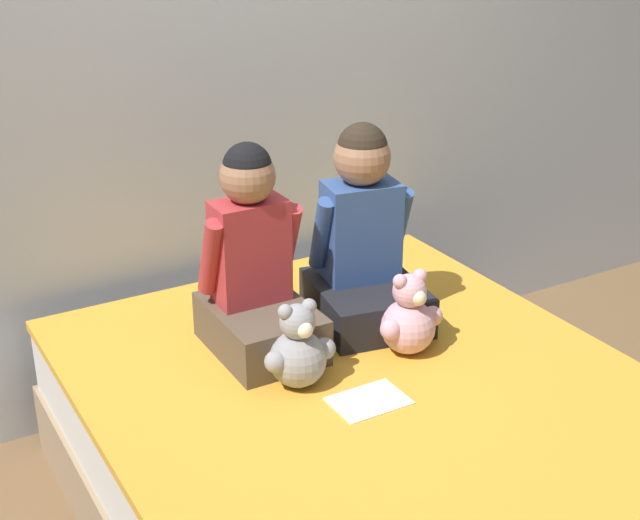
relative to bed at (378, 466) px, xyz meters
The scene contains 7 objects.
wall_behind_bed 1.48m from the bed, 90.00° to the left, with size 8.00×0.06×2.50m.
bed is the anchor object (origin of this frame).
child_on_left 0.68m from the bed, 113.17° to the left, with size 0.31×0.40×0.64m.
child_on_right 0.70m from the bed, 63.73° to the left, with size 0.39×0.44×0.65m.
teddy_bear_held_by_left_child 0.44m from the bed, 140.00° to the left, with size 0.22×0.17×0.26m.
teddy_bear_held_by_right_child 0.45m from the bed, 37.14° to the left, with size 0.22×0.17×0.27m.
sign_card 0.26m from the bed, 154.57° to the right, with size 0.21×0.15×0.00m.
Camera 1 is at (-1.23, -1.79, 1.85)m, focal length 50.00 mm.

